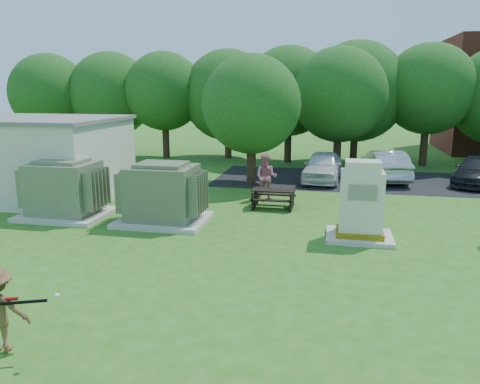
% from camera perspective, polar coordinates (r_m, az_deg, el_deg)
% --- Properties ---
extents(ground, '(120.00, 120.00, 0.00)m').
position_cam_1_polar(ground, '(11.52, -4.08, -10.63)').
color(ground, '#2D6619').
rests_on(ground, ground).
extents(service_building, '(10.00, 5.00, 3.20)m').
position_cam_1_polar(service_building, '(22.31, -27.18, 3.66)').
color(service_building, beige).
rests_on(service_building, ground).
extents(parking_strip, '(20.00, 6.00, 0.01)m').
position_cam_1_polar(parking_strip, '(24.45, 21.03, 1.09)').
color(parking_strip, '#232326').
rests_on(parking_strip, ground).
extents(transformer_left, '(3.00, 2.40, 2.07)m').
position_cam_1_polar(transformer_left, '(17.80, -20.61, 0.23)').
color(transformer_left, beige).
rests_on(transformer_left, ground).
extents(transformer_right, '(3.00, 2.40, 2.07)m').
position_cam_1_polar(transformer_right, '(16.15, -9.41, -0.32)').
color(transformer_right, beige).
rests_on(transformer_right, ground).
extents(generator_cabinet, '(1.99, 1.63, 2.42)m').
position_cam_1_polar(generator_cabinet, '(14.61, 14.52, -1.58)').
color(generator_cabinet, beige).
rests_on(generator_cabinet, ground).
extents(picnic_table, '(1.66, 1.24, 0.71)m').
position_cam_1_polar(picnic_table, '(18.02, 4.09, -0.55)').
color(picnic_table, black).
rests_on(picnic_table, ground).
extents(person_at_picnic, '(0.97, 0.78, 1.88)m').
position_cam_1_polar(person_at_picnic, '(19.27, 3.21, 1.84)').
color(person_at_picnic, '#C66879').
rests_on(person_at_picnic, ground).
extents(car_white, '(2.06, 4.43, 1.47)m').
position_cam_1_polar(car_white, '(23.50, 10.08, 3.11)').
color(car_white, white).
rests_on(car_white, ground).
extents(car_silver_a, '(2.25, 4.73, 1.50)m').
position_cam_1_polar(car_silver_a, '(24.44, 17.24, 3.14)').
color(car_silver_a, '#ABABAF').
rests_on(car_silver_a, ground).
extents(car_dark, '(3.28, 4.76, 1.28)m').
position_cam_1_polar(car_dark, '(25.01, 26.90, 2.28)').
color(car_dark, black).
rests_on(car_dark, ground).
extents(batting_equipment, '(1.09, 0.37, 0.23)m').
position_cam_1_polar(batting_equipment, '(8.87, -24.78, -11.93)').
color(batting_equipment, black).
rests_on(batting_equipment, ground).
extents(tree_row, '(41.30, 13.30, 7.30)m').
position_cam_1_polar(tree_row, '(28.71, 9.49, 11.69)').
color(tree_row, '#47301E').
rests_on(tree_row, ground).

